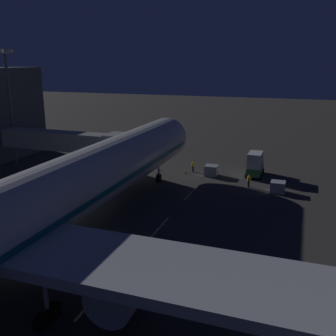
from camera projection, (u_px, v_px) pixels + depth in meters
ground_plane at (75, 248)px, 34.99m from camera, size 320.00×320.00×0.00m
airliner_at_gate at (8, 223)px, 26.53m from camera, size 53.87×71.13×18.46m
jet_bridge at (75, 142)px, 52.83m from camera, size 19.82×3.40×7.28m
apron_floodlight_mast at (10, 100)px, 60.66m from camera, size 2.90×0.50×18.29m
cargo_truck_aft at (255, 164)px, 56.89m from camera, size 2.36×4.89×3.62m
baggage_container_near_belt at (278, 187)px, 49.87m from camera, size 1.83×1.71×1.45m
baggage_container_mid_row at (211, 170)px, 57.23m from camera, size 1.83×1.87×1.56m
ground_crew_by_belt_loader at (193, 166)px, 59.08m from camera, size 0.40×0.40×1.77m
ground_crew_marshaller_fwd at (249, 180)px, 51.86m from camera, size 0.40×0.40×1.75m
traffic_cone_nose_port at (185, 171)px, 58.55m from camera, size 0.36×0.36×0.55m
traffic_cone_nose_starboard at (158, 169)px, 59.97m from camera, size 0.36×0.36×0.55m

